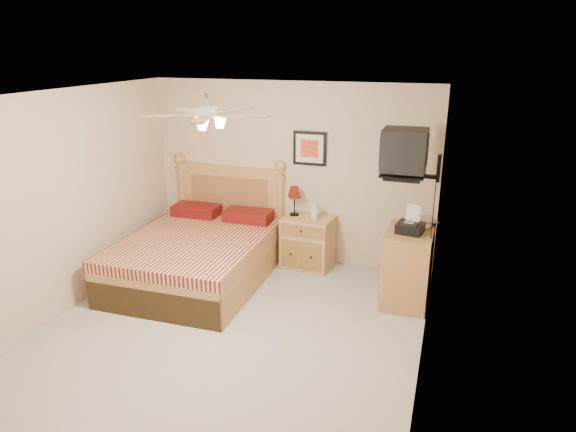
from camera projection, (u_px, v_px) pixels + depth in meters
name	position (u px, v px, depth m)	size (l,w,h in m)	color
floor	(227.00, 335.00, 5.49)	(4.50, 4.50, 0.00)	#ABA49A
ceiling	(216.00, 96.00, 4.69)	(4.00, 4.50, 0.04)	white
wall_back	(291.00, 173.00, 7.12)	(4.00, 0.04, 2.50)	beige
wall_front	(62.00, 345.00, 3.06)	(4.00, 0.04, 2.50)	beige
wall_left	(57.00, 206.00, 5.68)	(0.04, 4.50, 2.50)	beige
wall_right	(430.00, 248.00, 4.50)	(0.04, 4.50, 2.50)	beige
bed	(195.00, 229.00, 6.54)	(1.69, 2.22, 1.44)	tan
nightstand	(308.00, 242.00, 7.08)	(0.66, 0.50, 0.72)	#B77F48
table_lamp	(294.00, 201.00, 7.01)	(0.22, 0.22, 0.41)	#61130F
lotion_bottle	(315.00, 209.00, 6.87)	(0.10, 0.10, 0.27)	silver
framed_picture	(310.00, 148.00, 6.90)	(0.46, 0.04, 0.46)	black
dresser	(407.00, 267.00, 6.07)	(0.53, 0.76, 0.90)	#A15E30
fax_machine	(411.00, 220.00, 5.83)	(0.29, 0.30, 0.30)	black
magazine_lower	(414.00, 222.00, 6.18)	(0.21, 0.29, 0.03)	beige
magazine_upper	(417.00, 220.00, 6.19)	(0.22, 0.30, 0.02)	tan
wall_tv	(418.00, 154.00, 5.60)	(0.56, 0.46, 0.58)	black
ceiling_fan	(207.00, 114.00, 4.56)	(1.14, 1.14, 0.28)	white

